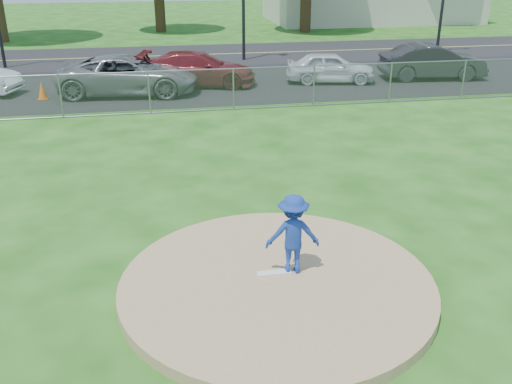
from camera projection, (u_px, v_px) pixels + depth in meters
ground at (213, 126)px, 18.89m from camera, size 120.00×120.00×0.00m
pitchers_mound at (277, 285)px, 9.81m from camera, size 5.40×5.40×0.20m
pitching_rubber at (275, 273)px, 9.94m from camera, size 0.60×0.15×0.04m
chain_link_fence at (206, 91)px, 20.40m from camera, size 40.00×0.06×1.50m
parking_lot at (196, 84)px, 24.77m from camera, size 50.00×8.00×0.01m
street at (185, 55)px, 31.55m from camera, size 60.00×7.00×0.01m
pitcher at (293, 234)px, 9.76m from camera, size 0.98×0.63×1.45m
traffic_cone at (42, 90)px, 22.17m from camera, size 0.36×0.36×0.69m
parked_car_gray at (128, 75)px, 22.80m from camera, size 5.78×3.14×1.54m
parked_car_darkred at (198, 69)px, 24.27m from camera, size 5.23×3.05×1.42m
parked_car_pearl at (330, 67)px, 24.85m from camera, size 4.06×2.21×1.31m
parked_car_charcoal at (433, 62)px, 25.51m from camera, size 4.74×2.06×1.52m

